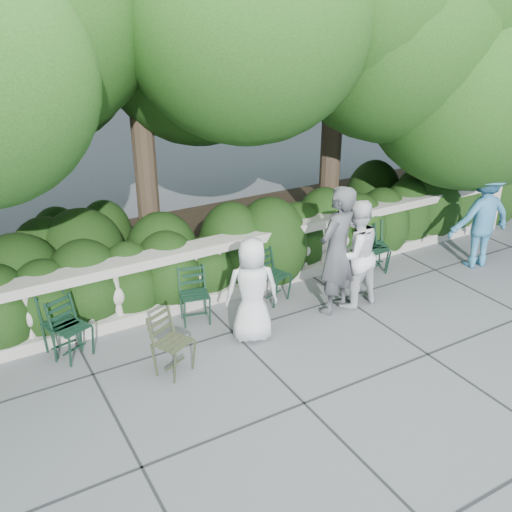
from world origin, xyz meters
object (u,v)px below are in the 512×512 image
chair_e (375,272)px  person_businessman (252,290)px  chair_d (281,304)px  chair_f (378,276)px  chair_c (198,327)px  person_older_blue (481,216)px  person_casual_man (354,254)px  chair_b (83,360)px  chair_a (70,357)px  person_woman_grey (337,251)px  chair_weathered (184,376)px

chair_e → person_businessman: (-2.87, -0.73, 0.75)m
chair_d → chair_f: 1.95m
chair_c → person_older_blue: size_ratio=0.46×
person_businessman → chair_c: bearing=-28.1°
chair_d → person_casual_man: (0.94, -0.54, 0.85)m
chair_b → person_casual_man: (4.01, -0.57, 0.85)m
chair_a → chair_f: same height
chair_c → chair_f: 3.35m
chair_a → person_woman_grey: 3.99m
person_woman_grey → person_older_blue: (3.12, 0.03, -0.07)m
chair_b → chair_d: 3.07m
chair_f → chair_c: bearing=175.3°
chair_c → person_casual_man: 2.56m
chair_c → chair_e: size_ratio=1.00×
chair_d → chair_weathered: same height
chair_weathered → person_older_blue: (5.77, 0.44, 0.92)m
person_businessman → person_casual_man: 1.80m
chair_a → person_woman_grey: person_woman_grey is taller
chair_a → person_woman_grey: bearing=-22.3°
chair_d → person_businessman: size_ratio=0.56×
person_casual_man → person_older_blue: bearing=179.3°
chair_b → person_woman_grey: person_woman_grey is taller
chair_b → person_older_blue: size_ratio=0.46×
person_woman_grey → person_older_blue: bearing=160.2°
chair_a → chair_d: same height
chair_a → person_casual_man: 4.29m
person_casual_man → chair_b: bearing=-9.4°
chair_c → chair_a: bearing=-171.8°
chair_c → person_woman_grey: size_ratio=0.43×
chair_d → person_businessman: person_businessman is taller
chair_c → person_businessman: (0.55, -0.63, 0.75)m
chair_c → person_woman_grey: bearing=-2.6°
person_businessman → person_woman_grey: (1.45, 0.06, 0.23)m
chair_f → person_businessman: 2.95m
chair_e → person_woman_grey: (-1.42, -0.67, 0.98)m
chair_e → person_casual_man: person_casual_man is taller
chair_f → chair_d: bearing=175.4°
chair_a → person_older_blue: 7.01m
chair_b → person_businessman: size_ratio=0.56×
chair_e → person_older_blue: person_older_blue is taller
chair_d → person_older_blue: (3.72, -0.51, 0.92)m
chair_a → chair_e: bearing=-12.0°
chair_c → chair_e: (3.42, 0.09, 0.00)m
person_casual_man → chair_a: bearing=-11.4°
person_woman_grey → person_casual_man: bearing=160.0°
chair_e → person_woman_grey: person_woman_grey is taller
chair_a → chair_weathered: (1.15, -1.15, 0.00)m
chair_c → chair_f: bearing=12.3°
chair_d → person_woman_grey: size_ratio=0.43×
chair_weathered → person_businessman: person_businessman is taller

